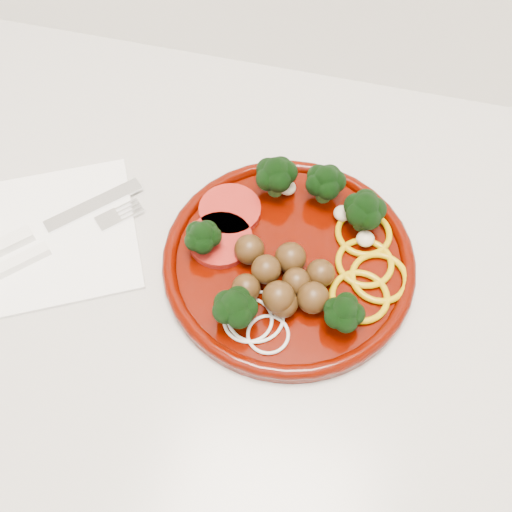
% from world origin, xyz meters
% --- Properties ---
extents(counter, '(2.40, 0.60, 0.90)m').
position_xyz_m(counter, '(0.00, 1.70, 0.45)').
color(counter, white).
rests_on(counter, ground).
extents(plate, '(0.25, 0.25, 0.05)m').
position_xyz_m(plate, '(0.15, 1.72, 0.92)').
color(plate, '#3C0600').
rests_on(plate, counter).
extents(napkin, '(0.22, 0.22, 0.00)m').
position_xyz_m(napkin, '(-0.09, 1.70, 0.90)').
color(napkin, white).
rests_on(napkin, counter).
extents(knife, '(0.14, 0.16, 0.01)m').
position_xyz_m(knife, '(-0.11, 1.69, 0.91)').
color(knife, silver).
rests_on(knife, napkin).
extents(fork, '(0.13, 0.14, 0.01)m').
position_xyz_m(fork, '(-0.09, 1.67, 0.91)').
color(fork, white).
rests_on(fork, napkin).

